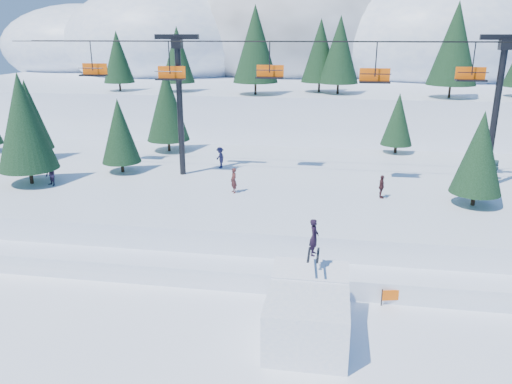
# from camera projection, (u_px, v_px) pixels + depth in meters

# --- Properties ---
(ground) EXTENTS (160.00, 160.00, 0.00)m
(ground) POSITION_uv_depth(u_px,v_px,m) (266.00, 355.00, 20.85)
(ground) COLOR white
(ground) RESTS_ON ground
(mid_shelf) EXTENTS (70.00, 22.00, 2.50)m
(mid_shelf) POSITION_uv_depth(u_px,v_px,m) (299.00, 195.00, 37.41)
(mid_shelf) COLOR white
(mid_shelf) RESTS_ON ground
(berm) EXTENTS (70.00, 6.00, 1.10)m
(berm) POSITION_uv_depth(u_px,v_px,m) (286.00, 261.00, 28.21)
(berm) COLOR white
(berm) RESTS_ON ground
(mountain_ridge) EXTENTS (119.00, 60.00, 26.46)m
(mountain_ridge) POSITION_uv_depth(u_px,v_px,m) (296.00, 52.00, 87.68)
(mountain_ridge) COLOR white
(mountain_ridge) RESTS_ON ground
(jump_kicker) EXTENTS (3.46, 4.72, 5.10)m
(jump_kicker) POSITION_uv_depth(u_px,v_px,m) (308.00, 314.00, 21.50)
(jump_kicker) COLOR white
(jump_kicker) RESTS_ON ground
(chairlift) EXTENTS (46.00, 3.21, 10.28)m
(chairlift) POSITION_uv_depth(u_px,v_px,m) (328.00, 86.00, 34.74)
(chairlift) COLOR black
(chairlift) RESTS_ON mid_shelf
(conifer_stand) EXTENTS (62.45, 17.55, 8.67)m
(conifer_stand) POSITION_uv_depth(u_px,v_px,m) (367.00, 124.00, 35.74)
(conifer_stand) COLOR black
(conifer_stand) RESTS_ON mid_shelf
(distant_skiers) EXTENTS (32.27, 7.77, 1.72)m
(distant_skiers) POSITION_uv_depth(u_px,v_px,m) (253.00, 170.00, 36.41)
(distant_skiers) COLOR #381C1F
(distant_skiers) RESTS_ON mid_shelf
(banner_near) EXTENTS (2.79, 0.70, 0.90)m
(banner_near) POSITION_uv_depth(u_px,v_px,m) (410.00, 295.00, 24.56)
(banner_near) COLOR black
(banner_near) RESTS_ON ground
(banner_far) EXTENTS (2.78, 0.72, 0.90)m
(banner_far) POSITION_uv_depth(u_px,v_px,m) (511.00, 290.00, 25.04)
(banner_far) COLOR black
(banner_far) RESTS_ON ground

